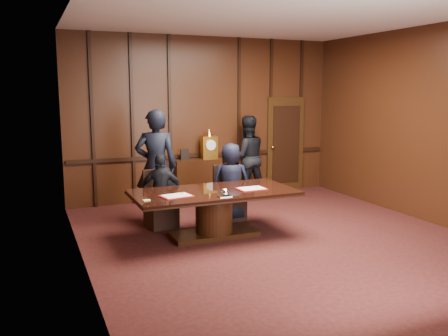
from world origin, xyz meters
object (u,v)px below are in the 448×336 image
at_px(sideboard, 209,177).
at_px(witness_left, 156,166).
at_px(conference_table, 214,206).
at_px(signatory_left, 162,191).
at_px(signatory_right, 231,182).
at_px(witness_right, 247,157).

bearing_deg(sideboard, witness_left, -139.20).
bearing_deg(conference_table, signatory_left, 129.09).
height_order(signatory_right, witness_left, witness_left).
xyz_separation_m(conference_table, witness_left, (-0.62, 1.24, 0.51)).
distance_m(sideboard, witness_left, 2.08).
bearing_deg(conference_table, sideboard, 70.55).
xyz_separation_m(sideboard, signatory_right, (-0.25, -1.75, 0.23)).
bearing_deg(signatory_right, witness_left, -4.14).
height_order(conference_table, witness_right, witness_right).
xyz_separation_m(signatory_left, witness_left, (0.03, 0.44, 0.37)).
bearing_deg(sideboard, conference_table, -109.45).
height_order(signatory_left, signatory_right, signatory_right).
height_order(signatory_left, witness_right, witness_right).
distance_m(signatory_left, witness_right, 2.87).
xyz_separation_m(witness_left, witness_right, (2.35, 1.15, -0.11)).
xyz_separation_m(signatory_right, witness_right, (1.07, 1.59, 0.19)).
bearing_deg(signatory_left, conference_table, 148.20).
bearing_deg(sideboard, signatory_right, -98.16).
bearing_deg(sideboard, witness_right, -11.00).
bearing_deg(signatory_right, signatory_left, 14.82).
bearing_deg(witness_right, signatory_right, 61.67).
height_order(signatory_right, witness_right, witness_right).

